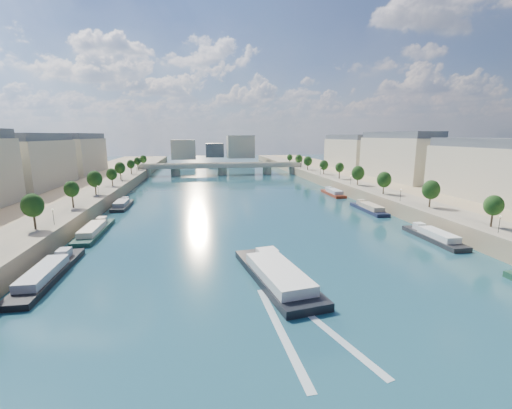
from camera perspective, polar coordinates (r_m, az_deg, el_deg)
name	(u,v)px	position (r m, az deg, el deg)	size (l,w,h in m)	color
ground	(244,211)	(125.39, -2.01, -1.14)	(700.00, 700.00, 0.00)	#0C2D35
quay_left	(29,212)	(136.19, -33.65, -1.00)	(44.00, 520.00, 5.00)	#9E8460
quay_right	(423,199)	(151.67, 26.07, 0.86)	(44.00, 520.00, 5.00)	#9E8460
pave_left	(76,203)	(130.21, -27.76, 0.26)	(14.00, 520.00, 0.10)	gray
pave_right	(389,194)	(143.12, 21.25, 1.72)	(14.00, 520.00, 0.10)	gray
trees_left	(83,186)	(130.64, -26.88, 2.80)	(4.80, 268.80, 8.26)	#382B1E
trees_right	(372,177)	(150.03, 18.82, 4.41)	(4.80, 268.80, 8.26)	#382B1E
lamps_left	(80,200)	(118.99, -27.31, 0.70)	(0.36, 200.36, 4.28)	black
lamps_right	(372,185)	(144.82, 18.79, 3.09)	(0.36, 200.36, 4.28)	black
buildings_left	(0,167)	(150.79, -36.92, 5.03)	(16.00, 226.00, 23.20)	beige
buildings_right	(436,161)	(167.33, 27.79, 6.43)	(16.00, 226.00, 23.20)	beige
skyline	(218,148)	(341.62, -6.27, 9.32)	(79.00, 42.00, 22.00)	beige
bridge	(222,167)	(241.62, -5.65, 6.16)	(112.00, 12.00, 8.15)	#C1B79E
tour_barge	(276,275)	(67.07, 3.41, -11.66)	(12.88, 29.92, 3.93)	black
wake	(301,327)	(53.30, 7.55, -19.63)	(11.77, 26.03, 0.04)	silver
moored_barges_left	(39,282)	(76.01, -32.49, -10.90)	(5.00, 160.00, 3.60)	#191835
moored_barges_right	(435,237)	(102.75, 27.63, -4.86)	(5.00, 163.88, 3.60)	black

